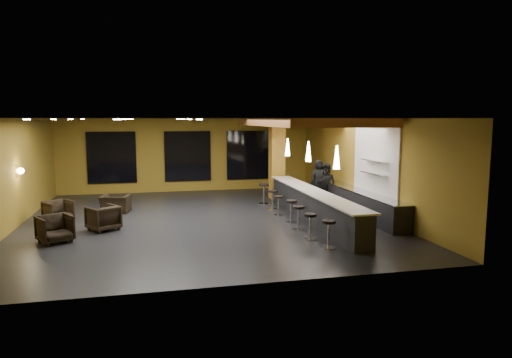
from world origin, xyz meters
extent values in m
cube|color=black|center=(0.00, 0.00, -0.05)|extent=(12.00, 13.00, 0.10)
cube|color=black|center=(0.00, 0.00, 3.55)|extent=(12.00, 13.00, 0.10)
cube|color=olive|center=(0.00, 6.55, 1.75)|extent=(12.00, 0.10, 3.50)
cube|color=olive|center=(0.00, -6.55, 1.75)|extent=(12.00, 0.10, 3.50)
cube|color=olive|center=(-6.05, 0.00, 1.75)|extent=(0.10, 13.00, 3.50)
cube|color=olive|center=(6.05, 0.00, 1.75)|extent=(0.10, 13.00, 3.50)
cube|color=#B66E35|center=(4.00, 1.00, 3.36)|extent=(3.60, 8.00, 0.28)
cube|color=black|center=(-3.50, 6.44, 1.70)|extent=(2.20, 0.06, 2.40)
cube|color=black|center=(0.00, 6.44, 1.70)|extent=(2.20, 0.06, 2.40)
cube|color=black|center=(3.00, 6.44, 1.70)|extent=(2.20, 0.06, 2.40)
cube|color=white|center=(5.96, -1.00, 2.00)|extent=(0.06, 3.20, 2.40)
cube|color=black|center=(3.65, -1.00, 0.50)|extent=(0.60, 8.00, 1.00)
cube|color=silver|center=(3.65, -1.00, 1.02)|extent=(0.78, 8.10, 0.05)
cube|color=black|center=(5.65, -0.50, 0.43)|extent=(0.70, 6.00, 0.86)
cube|color=silver|center=(5.65, -0.50, 0.89)|extent=(0.72, 6.00, 0.03)
cube|color=silver|center=(5.82, -1.20, 1.60)|extent=(0.30, 1.50, 0.03)
cube|color=silver|center=(5.82, -1.20, 2.05)|extent=(0.30, 1.50, 0.03)
cube|color=#A67625|center=(3.65, 3.60, 1.75)|extent=(0.60, 0.60, 3.50)
sphere|color=#FFE5B2|center=(-5.88, 0.50, 1.80)|extent=(0.22, 0.22, 0.22)
cone|color=white|center=(3.65, -3.00, 2.35)|extent=(0.20, 0.20, 0.70)
cone|color=white|center=(3.65, -0.50, 2.35)|extent=(0.20, 0.20, 0.70)
cone|color=white|center=(3.65, 2.00, 2.35)|extent=(0.20, 0.20, 0.70)
imported|color=black|center=(4.75, 1.32, 0.93)|extent=(0.77, 0.60, 1.87)
imported|color=black|center=(5.03, 1.96, 0.89)|extent=(0.88, 0.69, 1.78)
imported|color=black|center=(5.25, 1.84, 0.85)|extent=(0.98, 0.83, 1.69)
imported|color=black|center=(-4.43, -2.02, 0.39)|extent=(1.16, 1.17, 0.78)
imported|color=black|center=(-3.24, -0.84, 0.40)|extent=(1.19, 1.19, 0.79)
imported|color=black|center=(-4.84, 0.69, 0.37)|extent=(1.13, 1.13, 0.75)
imported|color=black|center=(-3.06, 1.95, 0.33)|extent=(1.18, 1.08, 0.66)
cylinder|color=silver|center=(2.90, -4.32, 0.01)|extent=(0.39, 0.39, 0.03)
cylinder|color=silver|center=(2.90, -4.32, 0.36)|extent=(0.07, 0.07, 0.69)
cylinder|color=black|center=(2.90, -4.32, 0.73)|extent=(0.37, 0.37, 0.08)
cylinder|color=silver|center=(2.72, -3.35, 0.01)|extent=(0.39, 0.39, 0.03)
cylinder|color=silver|center=(2.72, -3.35, 0.36)|extent=(0.07, 0.07, 0.68)
cylinder|color=black|center=(2.72, -3.35, 0.73)|extent=(0.37, 0.37, 0.08)
cylinder|color=silver|center=(2.74, -2.23, 0.01)|extent=(0.39, 0.39, 0.03)
cylinder|color=silver|center=(2.74, -2.23, 0.36)|extent=(0.07, 0.07, 0.69)
cylinder|color=black|center=(2.74, -2.23, 0.74)|extent=(0.37, 0.37, 0.08)
cylinder|color=silver|center=(2.84, -1.14, 0.01)|extent=(0.39, 0.39, 0.03)
cylinder|color=silver|center=(2.84, -1.14, 0.36)|extent=(0.07, 0.07, 0.68)
cylinder|color=black|center=(2.84, -1.14, 0.73)|extent=(0.37, 0.37, 0.08)
cylinder|color=silver|center=(2.74, 0.07, 0.01)|extent=(0.36, 0.36, 0.03)
cylinder|color=silver|center=(2.74, 0.07, 0.34)|extent=(0.06, 0.06, 0.64)
cylinder|color=black|center=(2.74, 0.07, 0.68)|extent=(0.34, 0.34, 0.07)
cylinder|color=silver|center=(2.82, 1.21, 0.01)|extent=(0.37, 0.37, 0.03)
cylinder|color=silver|center=(2.82, 1.21, 0.35)|extent=(0.07, 0.07, 0.66)
cylinder|color=black|center=(2.82, 1.21, 0.70)|extent=(0.36, 0.36, 0.07)
cylinder|color=silver|center=(2.75, 2.32, 0.02)|extent=(0.43, 0.43, 0.03)
cylinder|color=silver|center=(2.75, 2.32, 0.40)|extent=(0.08, 0.08, 0.75)
cylinder|color=black|center=(2.75, 2.32, 0.81)|extent=(0.41, 0.41, 0.09)
camera|label=1|loc=(-1.71, -15.59, 3.48)|focal=32.00mm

